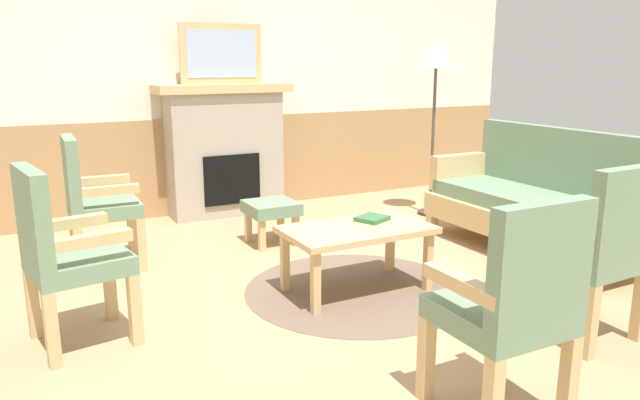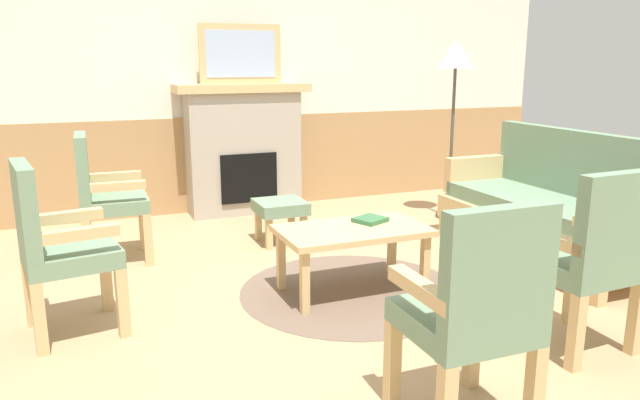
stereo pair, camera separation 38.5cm
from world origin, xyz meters
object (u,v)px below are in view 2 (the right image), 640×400
floor_lamp_by_couch (455,66)px  armchair_by_window_left (56,242)px  couch (549,209)px  armchair_front_left (475,307)px  footstool (280,210)px  armchair_front_center (591,253)px  book_on_table (370,220)px  armchair_near_fireplace (103,192)px  fireplace (243,148)px  coffee_table (353,236)px  framed_picture (241,54)px

floor_lamp_by_couch → armchair_by_window_left: bearing=-158.6°
couch → armchair_front_left: same height
footstool → armchair_front_center: armchair_front_center is taller
floor_lamp_by_couch → book_on_table: bearing=-139.4°
couch → armchair_near_fireplace: same height
fireplace → couch: (1.75, -2.33, -0.26)m
coffee_table → armchair_near_fireplace: armchair_near_fireplace is taller
book_on_table → footstool: size_ratio=0.49×
fireplace → armchair_by_window_left: bearing=-126.0°
armchair_near_fireplace → framed_picture: bearing=38.7°
framed_picture → coffee_table: size_ratio=0.83×
book_on_table → floor_lamp_by_couch: 2.26m
armchair_front_left → armchair_front_center: same height
fireplace → coffee_table: bearing=-88.2°
coffee_table → footstool: (-0.08, 1.23, -0.10)m
fireplace → armchair_near_fireplace: 1.77m
armchair_near_fireplace → armchair_by_window_left: bearing=-104.2°
footstool → floor_lamp_by_couch: floor_lamp_by_couch is taller
armchair_front_center → book_on_table: bearing=114.7°
armchair_near_fireplace → armchair_by_window_left: 1.26m
couch → footstool: couch is taller
footstool → floor_lamp_by_couch: (1.79, 0.18, 1.17)m
fireplace → armchair_front_center: 3.69m
book_on_table → floor_lamp_by_couch: floor_lamp_by_couch is taller
framed_picture → footstool: (-0.01, -1.14, -1.28)m
couch → armchair_front_center: bearing=-125.8°
framed_picture → armchair_front_left: bearing=-91.9°
coffee_table → footstool: bearing=93.7°
coffee_table → armchair_by_window_left: (-1.77, 0.05, 0.15)m
framed_picture → floor_lamp_by_couch: (1.79, -0.97, -0.11)m
footstool → couch: bearing=-34.0°
framed_picture → armchair_near_fireplace: bearing=-141.3°
framed_picture → coffee_table: (0.07, -2.37, -1.17)m
footstool → armchair_front_left: 2.81m
framed_picture → armchair_by_window_left: size_ratio=0.82×
framed_picture → book_on_table: framed_picture is taller
framed_picture → armchair_front_left: size_ratio=0.82×
couch → book_on_table: (-1.51, 0.04, 0.06)m
floor_lamp_by_couch → coffee_table: bearing=-140.6°
fireplace → armchair_by_window_left: fireplace is taller
fireplace → framed_picture: bearing=90.0°
fireplace → armchair_by_window_left: size_ratio=1.33×
armchair_near_fireplace → floor_lamp_by_couch: bearing=2.6°
coffee_table → armchair_near_fireplace: size_ratio=0.98×
coffee_table → armchair_front_left: bearing=-97.5°
book_on_table → armchair_by_window_left: (-1.94, -0.04, 0.08)m
couch → armchair_by_window_left: bearing=180.0°
fireplace → footstool: 1.20m
book_on_table → floor_lamp_by_couch: (1.54, 1.32, 1.00)m
couch → coffee_table: couch is taller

